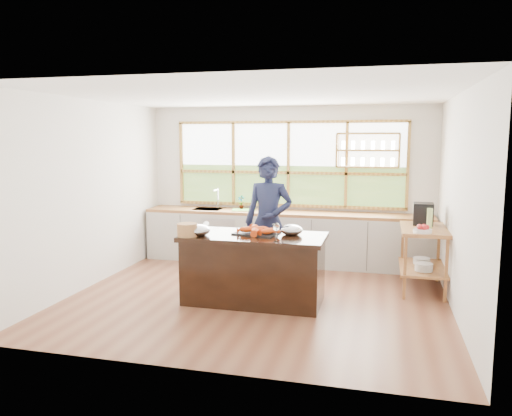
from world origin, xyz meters
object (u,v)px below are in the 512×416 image
(espresso_machine, at_px, (423,214))
(cook, at_px, (269,222))
(island, at_px, (254,268))
(wicker_basket, at_px, (187,230))

(espresso_machine, bearing_deg, cook, -161.15)
(island, bearing_deg, espresso_machine, 31.78)
(island, height_order, cook, cook)
(island, relative_size, espresso_machine, 5.84)
(cook, distance_m, wicker_basket, 1.32)
(island, xyz_separation_m, wicker_basket, (-0.80, -0.30, 0.53))
(espresso_machine, bearing_deg, wicker_basket, -148.69)
(cook, relative_size, wicker_basket, 7.31)
(espresso_machine, xyz_separation_m, wicker_basket, (-2.99, -1.66, -0.08))
(espresso_machine, distance_m, wicker_basket, 3.42)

